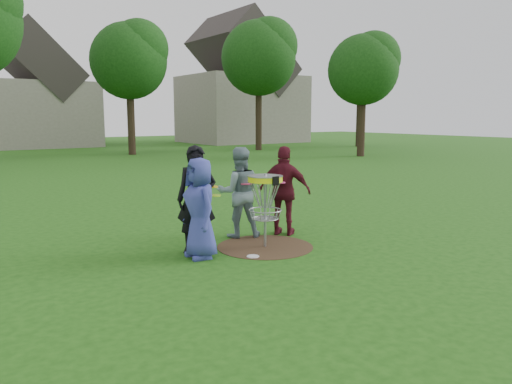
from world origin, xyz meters
TOP-DOWN VIEW (x-y plane):
  - ground at (0.00, 0.00)m, footprint 100.00×100.00m
  - dirt_patch at (0.00, 0.00)m, footprint 1.80×1.80m
  - player_blue at (-1.33, 0.05)m, footprint 0.58×0.87m
  - player_black at (-1.22, 0.38)m, footprint 0.84×0.79m
  - player_grey at (0.03, 0.95)m, footprint 1.08×0.98m
  - player_maroon at (0.89, 0.57)m, footprint 1.01×1.12m
  - disc_on_grass at (-0.57, -0.45)m, footprint 0.22×0.22m
  - disc_golf_basket at (0.00, -0.00)m, footprint 0.66×0.67m
  - held_discs at (-0.33, 0.36)m, footprint 1.92×0.85m
  - tree_row at (0.44, 20.67)m, footprint 51.20×17.42m
  - house_row at (4.78, 33.07)m, footprint 44.50×10.65m

SIDE VIEW (x-z plane):
  - ground at x=0.00m, z-range 0.00..0.00m
  - dirt_patch at x=0.00m, z-range 0.00..0.01m
  - disc_on_grass at x=-0.57m, z-range 0.00..0.02m
  - player_blue at x=-1.33m, z-range 0.00..1.73m
  - player_grey at x=0.03m, z-range 0.00..1.82m
  - player_maroon at x=0.89m, z-range 0.00..1.83m
  - player_black at x=-1.22m, z-range 0.00..1.92m
  - disc_golf_basket at x=0.00m, z-range 0.33..1.71m
  - held_discs at x=-0.33m, z-range 1.05..1.19m
  - house_row at x=4.78m, z-range -1.67..9.95m
  - tree_row at x=0.44m, z-range 1.26..11.16m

